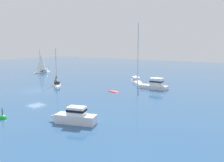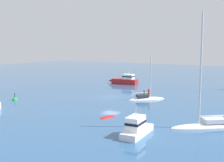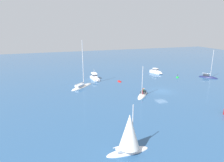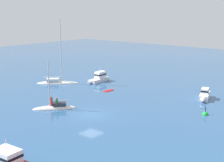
% 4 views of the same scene
% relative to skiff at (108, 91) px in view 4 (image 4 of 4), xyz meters
% --- Properties ---
extents(ground_plane, '(160.00, 160.00, 0.00)m').
position_rel_skiff_xyz_m(ground_plane, '(6.52, -11.02, 0.00)').
color(ground_plane, '#2D5684').
extents(skiff, '(1.43, 2.53, 0.32)m').
position_rel_skiff_xyz_m(skiff, '(0.00, 0.00, 0.00)').
color(skiff, '#B21E1E').
rests_on(skiff, ground).
extents(motor_cruiser, '(1.88, 5.79, 2.94)m').
position_rel_skiff_xyz_m(motor_cruiser, '(-5.99, 4.26, 0.73)').
color(motor_cruiser, white).
rests_on(motor_cruiser, ground).
extents(ketch, '(6.83, 6.26, 12.01)m').
position_rel_skiff_xyz_m(ketch, '(-10.80, -1.81, 0.24)').
color(ketch, silver).
rests_on(ketch, ground).
extents(sloop, '(4.92, 5.43, 7.14)m').
position_rel_skiff_xyz_m(sloop, '(0.87, -12.26, 0.14)').
color(sloop, silver).
rests_on(sloop, ground).
extents(cabin_cruiser, '(2.57, 4.95, 1.64)m').
position_rel_skiff_xyz_m(cabin_cruiser, '(14.48, 5.34, 0.65)').
color(cabin_cruiser, white).
rests_on(cabin_cruiser, ground).
extents(channel_buoy, '(0.80, 0.80, 1.49)m').
position_rel_skiff_xyz_m(channel_buoy, '(17.70, -1.52, 0.01)').
color(channel_buoy, green).
rests_on(channel_buoy, ground).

